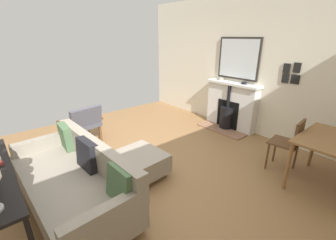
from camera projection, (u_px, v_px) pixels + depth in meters
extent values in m
cube|color=olive|center=(133.00, 171.00, 3.53)|extent=(5.74, 5.83, 0.01)
cube|color=silver|center=(245.00, 65.00, 4.75)|extent=(0.12, 5.83, 2.82)
cube|color=#93664C|center=(221.00, 130.00, 5.04)|extent=(0.38, 1.12, 0.03)
cube|color=silver|center=(231.00, 107.00, 5.05)|extent=(0.23, 1.18, 1.00)
cube|color=black|center=(228.00, 114.00, 5.05)|extent=(0.06, 0.54, 0.62)
cylinder|color=black|center=(227.00, 118.00, 5.06)|extent=(0.30, 0.30, 0.47)
cylinder|color=black|center=(228.00, 107.00, 4.97)|extent=(0.31, 0.31, 0.02)
cylinder|color=black|center=(229.00, 96.00, 4.88)|extent=(0.07, 0.07, 0.49)
cube|color=silver|center=(233.00, 84.00, 4.85)|extent=(0.28, 1.26, 0.05)
cube|color=#2D2823|center=(239.00, 59.00, 4.74)|extent=(0.04, 0.97, 0.87)
cube|color=silver|center=(238.00, 59.00, 4.73)|extent=(0.01, 0.89, 0.79)
cylinder|color=#9E9384|center=(221.00, 79.00, 5.09)|extent=(0.12, 0.12, 0.05)
torus|color=#9E9384|center=(221.00, 78.00, 5.09)|extent=(0.13, 0.13, 0.01)
cylinder|color=black|center=(244.00, 83.00, 4.66)|extent=(0.11, 0.11, 0.05)
torus|color=black|center=(244.00, 82.00, 4.66)|extent=(0.12, 0.12, 0.01)
cylinder|color=#B2B2B7|center=(25.00, 181.00, 3.20)|extent=(0.04, 0.04, 0.10)
cylinder|color=#B2B2B7|center=(73.00, 163.00, 3.64)|extent=(0.04, 0.04, 0.10)
cylinder|color=#B2B2B7|center=(135.00, 227.00, 2.44)|extent=(0.04, 0.04, 0.10)
cube|color=gray|center=(70.00, 187.00, 2.75)|extent=(0.96, 2.10, 0.31)
cube|color=gray|center=(95.00, 153.00, 2.87)|extent=(0.23, 2.07, 0.36)
cube|color=gray|center=(43.00, 143.00, 3.33)|extent=(0.83, 0.16, 0.19)
cube|color=gray|center=(106.00, 215.00, 1.99)|extent=(0.83, 0.16, 0.19)
cube|color=#4C6B47|center=(66.00, 137.00, 3.34)|extent=(0.14, 0.39, 0.39)
cube|color=black|center=(87.00, 155.00, 2.82)|extent=(0.17, 0.40, 0.40)
cube|color=#4C6B47|center=(120.00, 185.00, 2.28)|extent=(0.18, 0.38, 0.38)
cylinder|color=#B2B2B7|center=(121.00, 169.00, 3.49)|extent=(0.03, 0.03, 0.09)
cylinder|color=#B2B2B7|center=(143.00, 186.00, 3.10)|extent=(0.03, 0.03, 0.09)
cylinder|color=#B2B2B7|center=(143.00, 159.00, 3.77)|extent=(0.03, 0.03, 0.09)
cylinder|color=#B2B2B7|center=(166.00, 174.00, 3.38)|extent=(0.03, 0.03, 0.09)
cube|color=gray|center=(143.00, 161.00, 3.37)|extent=(0.59, 0.75, 0.28)
cube|color=brown|center=(88.00, 127.00, 4.72)|extent=(0.05, 0.05, 0.37)
cube|color=brown|center=(64.00, 135.00, 4.36)|extent=(0.05, 0.05, 0.37)
cube|color=brown|center=(100.00, 134.00, 4.43)|extent=(0.05, 0.05, 0.37)
cube|color=brown|center=(76.00, 142.00, 4.07)|extent=(0.05, 0.05, 0.37)
cube|color=#4C4C56|center=(81.00, 125.00, 4.32)|extent=(0.68, 0.65, 0.08)
cube|color=#4C4C56|center=(86.00, 117.00, 4.09)|extent=(0.61, 0.23, 0.36)
cube|color=brown|center=(95.00, 116.00, 4.51)|extent=(0.12, 0.53, 0.04)
cube|color=brown|center=(64.00, 125.00, 4.06)|extent=(0.12, 0.53, 0.04)
cube|color=black|center=(8.00, 167.00, 2.99)|extent=(0.04, 0.04, 0.73)
cylinder|color=olive|center=(313.00, 146.00, 3.55)|extent=(0.05, 0.05, 0.71)
cylinder|color=olive|center=(288.00, 167.00, 3.00)|extent=(0.05, 0.05, 0.71)
cube|color=olive|center=(334.00, 140.00, 2.91)|extent=(1.01, 0.75, 0.03)
cylinder|color=brown|center=(275.00, 149.00, 3.72)|extent=(0.04, 0.04, 0.46)
cylinder|color=brown|center=(267.00, 156.00, 3.51)|extent=(0.04, 0.04, 0.46)
cylinder|color=brown|center=(296.00, 156.00, 3.52)|extent=(0.04, 0.04, 0.46)
cylinder|color=brown|center=(289.00, 164.00, 3.30)|extent=(0.04, 0.04, 0.46)
cube|color=brown|center=(284.00, 143.00, 3.43)|extent=(0.44, 0.44, 0.02)
cube|color=brown|center=(299.00, 134.00, 3.25)|extent=(0.36, 0.07, 0.38)
cube|color=black|center=(287.00, 68.00, 4.06)|extent=(0.02, 0.12, 0.17)
cube|color=black|center=(297.00, 68.00, 3.92)|extent=(0.02, 0.12, 0.17)
cube|color=black|center=(285.00, 78.00, 4.11)|extent=(0.02, 0.12, 0.17)
cube|color=black|center=(295.00, 79.00, 3.99)|extent=(0.02, 0.14, 0.16)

